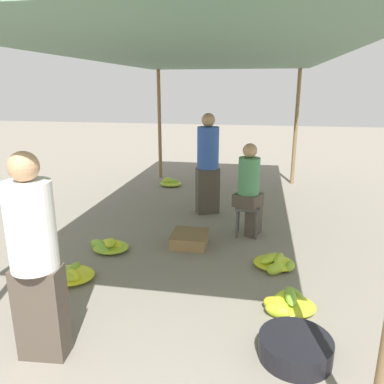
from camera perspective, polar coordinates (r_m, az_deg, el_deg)
name	(u,v)px	position (r m, az deg, el deg)	size (l,w,h in m)	color
canopy_post_back_left	(160,126)	(8.77, -4.97, 10.06)	(0.08, 0.08, 2.47)	olive
canopy_post_back_right	(296,128)	(8.49, 15.54, 9.37)	(0.08, 0.08, 2.47)	olive
canopy_tarp	(204,56)	(5.22, 1.80, 20.06)	(3.44, 6.94, 0.04)	#567A60
vendor_foreground	(35,257)	(3.09, -22.86, -9.07)	(0.39, 0.38, 1.67)	#4C4238
stool	(247,212)	(5.46, 8.44, -2.99)	(0.34, 0.34, 0.45)	#4C4C4C
vendor_seated	(250,188)	(5.36, 8.79, 0.56)	(0.45, 0.45, 1.35)	#4C4238
basin_black	(295,348)	(3.34, 15.45, -21.91)	(0.58, 0.58, 0.18)	black
banana_pile_left_0	(66,275)	(4.51, -18.61, -11.89)	(0.55, 0.52, 0.17)	#91BE32
banana_pile_left_1	(108,246)	(5.10, -12.72, -8.09)	(0.56, 0.44, 0.20)	#73B238
banana_pile_left_2	(170,183)	(8.21, -3.42, 1.45)	(0.48, 0.49, 0.19)	#89BB34
banana_pile_right_0	(288,303)	(3.92, 14.39, -16.07)	(0.53, 0.60, 0.18)	#93BF32
banana_pile_right_1	(275,263)	(4.65, 12.59, -10.50)	(0.51, 0.54, 0.18)	#A5C62F
crate_near	(190,239)	(5.14, -0.37, -7.17)	(0.48, 0.48, 0.19)	#9E7A4C
shopper_walking_mid	(208,163)	(6.25, 2.43, 4.49)	(0.47, 0.47, 1.69)	#4C4238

